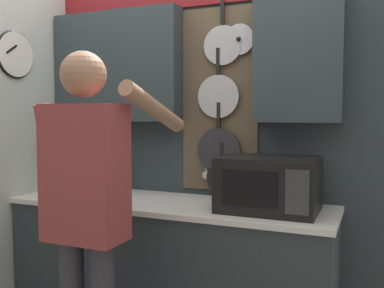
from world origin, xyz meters
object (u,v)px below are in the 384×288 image
(microwave, at_px, (269,184))
(person, at_px, (87,200))
(knife_block, at_px, (79,179))
(utensil_crock, at_px, (104,183))

(microwave, xyz_separation_m, person, (-0.74, -0.64, -0.03))
(microwave, distance_m, knife_block, 1.29)
(knife_block, relative_size, person, 0.16)
(knife_block, height_order, utensil_crock, utensil_crock)
(microwave, bearing_deg, utensil_crock, 179.87)
(knife_block, relative_size, utensil_crock, 0.82)
(utensil_crock, bearing_deg, person, -61.29)
(utensil_crock, bearing_deg, microwave, -0.13)
(microwave, relative_size, knife_block, 1.89)
(knife_block, distance_m, person, 0.85)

